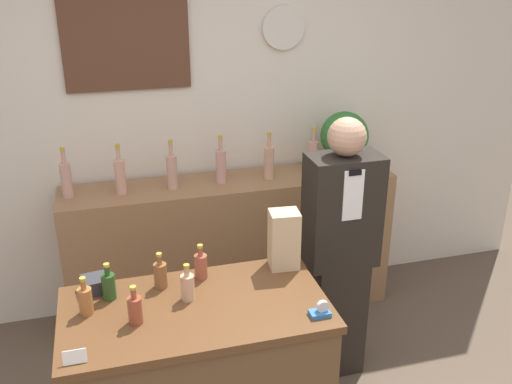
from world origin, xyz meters
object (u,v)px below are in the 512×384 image
Objects in this scene: shopkeeper at (339,253)px; tape_dispenser at (321,311)px; potted_plant at (344,138)px; paper_bag at (284,239)px.

shopkeeper is 17.60× the size of tape_dispenser.
shopkeeper is at bearing 60.50° from tape_dispenser.
potted_plant reaches higher than paper_bag.
paper_bag is (-0.76, -1.02, -0.15)m from potted_plant.
shopkeeper is 0.56m from paper_bag.
potted_plant is at bearing 66.24° from shopkeeper.
potted_plant is 4.51× the size of tape_dispenser.
potted_plant is at bearing 53.37° from paper_bag.
shopkeeper reaches higher than tape_dispenser.
paper_bag is (-0.42, -0.25, 0.27)m from shopkeeper.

